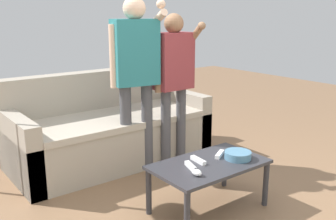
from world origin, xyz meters
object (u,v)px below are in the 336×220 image
object	(u,v)px
game_remote_nunchuk	(197,172)
player_right	(174,73)
game_remote_wand_far	(198,160)
game_remote_wand_spare	(191,166)
game_remote_wand_near	(220,154)
snack_bowl	(238,155)
couch	(109,131)
coffee_table	(209,169)
player_center	(136,66)

from	to	relation	value
game_remote_nunchuk	player_right	world-z (taller)	player_right
game_remote_wand_far	game_remote_wand_spare	xyz separation A→B (m)	(-0.12, -0.05, 0.00)
game_remote_wand_far	game_remote_wand_spare	size ratio (longest dim) A/B	1.03
player_right	game_remote_wand_far	distance (m)	1.07
player_right	game_remote_nunchuk	bearing A→B (deg)	-120.26
game_remote_wand_near	player_right	bearing A→B (deg)	76.96
snack_bowl	game_remote_wand_far	xyz separation A→B (m)	(-0.29, 0.14, -0.01)
couch	coffee_table	distance (m)	1.42
couch	game_remote_wand_spare	xyz separation A→B (m)	(-0.09, -1.41, 0.10)
player_center	game_remote_wand_far	bearing A→B (deg)	-91.60
game_remote_nunchuk	player_right	size ratio (longest dim) A/B	0.06
snack_bowl	game_remote_wand_spare	bearing A→B (deg)	168.59
player_center	game_remote_wand_spare	world-z (taller)	player_center
game_remote_nunchuk	game_remote_wand_spare	world-z (taller)	game_remote_nunchuk
game_remote_nunchuk	player_center	bearing A→B (deg)	79.49
game_remote_nunchuk	coffee_table	bearing A→B (deg)	26.86
game_remote_wand_near	game_remote_wand_spare	xyz separation A→B (m)	(-0.34, -0.04, 0.00)
snack_bowl	game_remote_wand_near	size ratio (longest dim) A/B	1.34
snack_bowl	player_center	distance (m)	1.24
coffee_table	snack_bowl	world-z (taller)	snack_bowl
snack_bowl	player_center	world-z (taller)	player_center
couch	game_remote_wand_near	xyz separation A→B (m)	(0.25, -1.36, 0.10)
coffee_table	game_remote_wand_spare	world-z (taller)	game_remote_wand_spare
game_remote_wand_near	game_remote_wand_far	size ratio (longest dim) A/B	0.96
couch	game_remote_wand_spare	bearing A→B (deg)	-93.73
player_center	game_remote_wand_spare	size ratio (longest dim) A/B	10.38
game_remote_nunchuk	game_remote_wand_near	distance (m)	0.43
game_remote_nunchuk	game_remote_wand_far	world-z (taller)	game_remote_nunchuk
coffee_table	game_remote_wand_far	bearing A→B (deg)	132.44
snack_bowl	game_remote_wand_near	distance (m)	0.15
game_remote_wand_near	couch	bearing A→B (deg)	100.41
snack_bowl	game_remote_wand_near	world-z (taller)	snack_bowl
player_right	game_remote_wand_far	size ratio (longest dim) A/B	9.15
coffee_table	player_center	distance (m)	1.19
snack_bowl	game_remote_nunchuk	distance (m)	0.47
couch	snack_bowl	bearing A→B (deg)	-77.76
couch	player_center	bearing A→B (deg)	-82.98
game_remote_wand_far	couch	bearing A→B (deg)	91.29
coffee_table	couch	bearing A→B (deg)	93.54
game_remote_wand_near	game_remote_nunchuk	bearing A→B (deg)	-156.71
game_remote_wand_far	game_remote_wand_near	bearing A→B (deg)	-2.57
player_center	game_remote_nunchuk	bearing A→B (deg)	-100.51
player_right	game_remote_wand_spare	bearing A→B (deg)	-121.27
player_right	snack_bowl	bearing A→B (deg)	-97.21
couch	coffee_table	bearing A→B (deg)	-86.46
game_remote_wand_spare	game_remote_wand_far	bearing A→B (deg)	23.29
snack_bowl	player_center	xyz separation A→B (m)	(-0.27, 1.04, 0.61)
player_center	game_remote_wand_spare	xyz separation A→B (m)	(-0.15, -0.95, -0.63)
snack_bowl	game_remote_nunchuk	bearing A→B (deg)	-174.65
player_center	game_remote_wand_near	world-z (taller)	player_center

